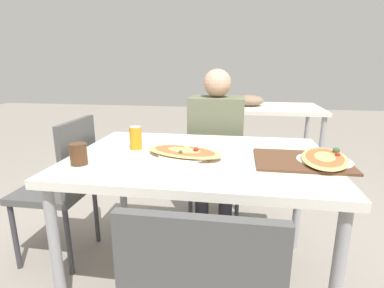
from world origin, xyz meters
The scene contains 11 objects.
ground_plane centered at (0.00, 0.00, 0.00)m, with size 14.00×14.00×0.00m, color gray.
dining_table centered at (0.00, 0.00, 0.67)m, with size 1.29×0.90×0.74m.
chair_far_seated centered at (0.04, 0.78, 0.50)m, with size 0.40×0.40×0.88m.
chair_side_left centered at (-0.84, 0.09, 0.50)m, with size 0.40×0.40×0.88m.
person_seated centered at (0.04, 0.67, 0.69)m, with size 0.39×0.30×1.16m.
pizza_main centered at (-0.07, -0.03, 0.76)m, with size 0.45×0.31×0.06m.
soda_can centered at (-0.36, 0.06, 0.80)m, with size 0.07×0.07×0.12m.
drink_glass centered at (-0.53, -0.23, 0.79)m, with size 0.08×0.08×0.10m.
serving_tray centered at (0.50, -0.03, 0.75)m, with size 0.43×0.33×0.01m.
pizza_second centered at (0.60, -0.03, 0.76)m, with size 0.28×0.42×0.06m.
background_table centered at (0.48, 1.93, 0.68)m, with size 1.10×0.80×0.86m.
Camera 1 is at (0.19, -1.45, 1.19)m, focal length 28.00 mm.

